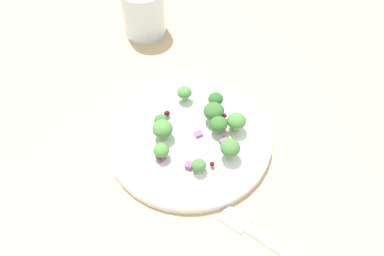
{
  "coord_description": "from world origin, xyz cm",
  "views": [
    {
      "loc": [
        -18.63,
        -35.47,
        51.35
      ],
      "look_at": [
        0.47,
        -2.1,
        2.7
      ],
      "focal_mm": 41.72,
      "sensor_mm": 36.0,
      "label": 1
    }
  ],
  "objects": [
    {
      "name": "broccoli_floret_3",
      "position": [
        -1.78,
        -7.85,
        2.53
      ],
      "size": [
        1.97,
        1.97,
        1.99
      ],
      "color": "#8EB77A",
      "rests_on": "plate"
    },
    {
      "name": "onion_bit_2",
      "position": [
        -2.72,
        -6.8,
        1.91
      ],
      "size": [
        1.31,
        1.32,
        0.56
      ],
      "primitive_type": "cube",
      "rotation": [
        0.0,
        0.0,
        2.27
      ],
      "color": "#843D75",
      "rests_on": "plate"
    },
    {
      "name": "onion_bit_5",
      "position": [
        3.6,
        -5.78,
        1.79
      ],
      "size": [
        1.51,
        1.56,
        0.56
      ],
      "primitive_type": "cube",
      "rotation": [
        0.0,
        0.0,
        2.01
      ],
      "color": "#934C84",
      "rests_on": "plate"
    },
    {
      "name": "dressing_pool",
      "position": [
        0.47,
        -2.1,
        1.3
      ],
      "size": [
        13.59,
        13.59,
        0.2
      ],
      "primitive_type": "cylinder",
      "color": "white",
      "rests_on": "plate"
    },
    {
      "name": "broccoli_floret_7",
      "position": [
        6.28,
        -4.45,
        3.17
      ],
      "size": [
        2.7,
        2.7,
        2.74
      ],
      "color": "#8EB77A",
      "rests_on": "plate"
    },
    {
      "name": "ground_plane",
      "position": [
        0.0,
        0.0,
        -1.0
      ],
      "size": [
        180.0,
        180.0,
        2.0
      ],
      "primitive_type": "cube",
      "color": "tan"
    },
    {
      "name": "water_glass",
      "position": [
        5.32,
        22.97,
        4.25
      ],
      "size": [
        7.37,
        7.37,
        8.51
      ],
      "primitive_type": "cylinder",
      "color": "silver",
      "rests_on": "ground_plane"
    },
    {
      "name": "cranberry_2",
      "position": [
        -1.09,
        2.46,
        2.11
      ],
      "size": [
        0.89,
        0.89,
        0.89
      ],
      "primitive_type": "sphere",
      "color": "#4C0A14",
      "rests_on": "plate"
    },
    {
      "name": "onion_bit_1",
      "position": [
        -2.14,
        2.55,
        1.68
      ],
      "size": [
        0.91,
        1.08,
        0.32
      ],
      "primitive_type": "cube",
      "rotation": [
        0.0,
        0.0,
        3.13
      ],
      "color": "#A35B93",
      "rests_on": "plate"
    },
    {
      "name": "onion_bit_0",
      "position": [
        -1.64,
        -7.21,
        1.58
      ],
      "size": [
        1.44,
        1.38,
        0.31
      ],
      "primitive_type": "cube",
      "rotation": [
        0.0,
        0.0,
        2.6
      ],
      "color": "#843D75",
      "rests_on": "plate"
    },
    {
      "name": "fork",
      "position": [
        1.29,
        -21.56,
        0.25
      ],
      "size": [
        8.91,
        17.83,
        0.5
      ],
      "color": "silver",
      "rests_on": "ground_plane"
    },
    {
      "name": "broccoli_floret_5",
      "position": [
        2.97,
        -7.96,
        3.29
      ],
      "size": [
        2.72,
        2.72,
        2.75
      ],
      "color": "#8EB77A",
      "rests_on": "plate"
    },
    {
      "name": "plate",
      "position": [
        0.47,
        -2.1,
        0.86
      ],
      "size": [
        23.42,
        23.42,
        1.7
      ],
      "color": "white",
      "rests_on": "ground_plane"
    },
    {
      "name": "onion_bit_4",
      "position": [
        1.12,
        -2.75,
        1.61
      ],
      "size": [
        1.16,
        1.02,
        0.58
      ],
      "primitive_type": "cube",
      "rotation": [
        0.0,
        0.0,
        3.04
      ],
      "color": "#934C84",
      "rests_on": "plate"
    },
    {
      "name": "broccoli_floret_4",
      "position": [
        2.7,
        4.06,
        2.96
      ],
      "size": [
        2.2,
        2.2,
        2.23
      ],
      "color": "#8EB77A",
      "rests_on": "plate"
    },
    {
      "name": "broccoli_floret_6",
      "position": [
        -5.07,
        -3.53,
        2.92
      ],
      "size": [
        2.18,
        2.18,
        2.21
      ],
      "color": "#8EB77A",
      "rests_on": "plate"
    },
    {
      "name": "onion_bit_3",
      "position": [
        -5.36,
        -3.75,
        1.77
      ],
      "size": [
        1.27,
        1.12,
        0.56
      ],
      "primitive_type": "cube",
      "rotation": [
        0.0,
        0.0,
        1.71
      ],
      "color": "#843D75",
      "rests_on": "plate"
    },
    {
      "name": "cranberry_1",
      "position": [
        -0.28,
        -8.28,
        2.07
      ],
      "size": [
        0.7,
        0.7,
        0.7
      ],
      "primitive_type": "sphere",
      "color": "#4C0A14",
      "rests_on": "plate"
    },
    {
      "name": "broccoli_floret_0",
      "position": [
        -3.33,
        -0.6,
        3.21
      ],
      "size": [
        2.85,
        2.85,
        2.88
      ],
      "color": "#8EB77A",
      "rests_on": "plate"
    },
    {
      "name": "broccoli_floret_9",
      "position": [
        4.38,
        -1.45,
        3.3
      ],
      "size": [
        2.93,
        2.93,
        2.97
      ],
      "color": "#ADD18E",
      "rests_on": "plate"
    },
    {
      "name": "cranberry_0",
      "position": [
        5.87,
        -2.07,
        2.17
      ],
      "size": [
        0.74,
        0.74,
        0.74
      ],
      "primitive_type": "sphere",
      "color": "maroon",
      "rests_on": "plate"
    },
    {
      "name": "broccoli_floret_1",
      "position": [
        6.13,
        0.81,
        2.79
      ],
      "size": [
        2.25,
        2.25,
        2.27
      ],
      "color": "#8EB77A",
      "rests_on": "plate"
    },
    {
      "name": "broccoli_floret_8",
      "position": [
        -2.74,
        1.05,
        2.87
      ],
      "size": [
        2.01,
        2.01,
        2.04
      ],
      "color": "#ADD18E",
      "rests_on": "plate"
    },
    {
      "name": "broccoli_floret_2",
      "position": [
        3.86,
        -3.64,
        3.08
      ],
      "size": [
        2.53,
        2.53,
        2.56
      ],
      "color": "#9EC684",
      "rests_on": "plate"
    }
  ]
}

